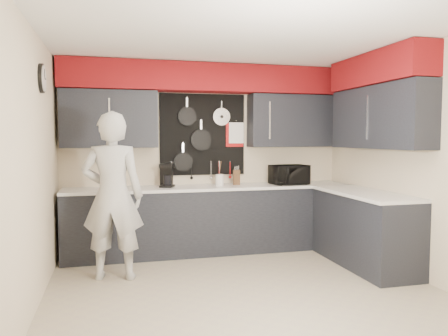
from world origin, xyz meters
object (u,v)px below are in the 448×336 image
object	(u,v)px
utensil_crock	(220,180)
knife_block	(236,177)
microwave	(289,175)
coffee_maker	(167,175)
person	(113,196)

from	to	relation	value
utensil_crock	knife_block	bearing A→B (deg)	0.66
microwave	utensil_crock	size ratio (longest dim) A/B	3.22
microwave	coffee_maker	xyz separation A→B (m)	(-1.71, 0.12, 0.02)
knife_block	person	world-z (taller)	person
utensil_crock	person	distance (m)	1.70
utensil_crock	person	world-z (taller)	person
microwave	utensil_crock	world-z (taller)	microwave
microwave	person	xyz separation A→B (m)	(-2.43, -0.76, -0.12)
coffee_maker	person	bearing A→B (deg)	-109.20
microwave	coffee_maker	size ratio (longest dim) A/B	1.59
microwave	knife_block	xyz separation A→B (m)	(-0.73, 0.14, -0.03)
knife_block	utensil_crock	xyz separation A→B (m)	(-0.24, -0.00, -0.03)
utensil_crock	person	bearing A→B (deg)	-148.25
utensil_crock	coffee_maker	size ratio (longest dim) A/B	0.49
knife_block	utensil_crock	size ratio (longest dim) A/B	1.35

